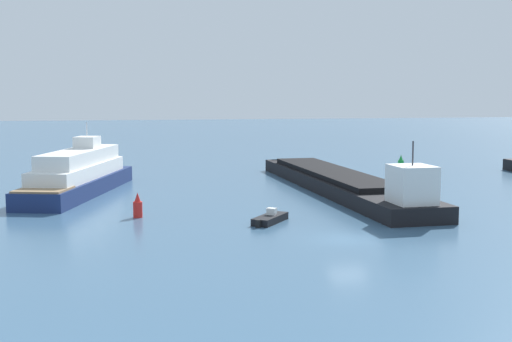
{
  "coord_description": "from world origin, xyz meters",
  "views": [
    {
      "loc": [
        -13.99,
        -40.42,
        9.37
      ],
      "look_at": [
        -0.49,
        28.51,
        1.2
      ],
      "focal_mm": 47.0,
      "sensor_mm": 36.0,
      "label": 1
    }
  ],
  "objects_px": {
    "fishing_skiff": "(270,219)",
    "cargo_barge": "(340,182)",
    "white_riverboat": "(79,175)",
    "small_motorboat": "(59,164)",
    "channel_buoy_red": "(138,207)",
    "channel_buoy_green": "(401,163)"
  },
  "relations": [
    {
      "from": "channel_buoy_green",
      "to": "white_riverboat",
      "type": "bearing_deg",
      "value": -161.33
    },
    {
      "from": "small_motorboat",
      "to": "channel_buoy_green",
      "type": "bearing_deg",
      "value": -16.31
    },
    {
      "from": "fishing_skiff",
      "to": "white_riverboat",
      "type": "bearing_deg",
      "value": 130.31
    },
    {
      "from": "small_motorboat",
      "to": "fishing_skiff",
      "type": "relative_size",
      "value": 1.55
    },
    {
      "from": "cargo_barge",
      "to": "channel_buoy_red",
      "type": "distance_m",
      "value": 21.64
    },
    {
      "from": "channel_buoy_red",
      "to": "cargo_barge",
      "type": "bearing_deg",
      "value": 27.22
    },
    {
      "from": "small_motorboat",
      "to": "white_riverboat",
      "type": "height_order",
      "value": "white_riverboat"
    },
    {
      "from": "white_riverboat",
      "to": "fishing_skiff",
      "type": "distance_m",
      "value": 22.54
    },
    {
      "from": "small_motorboat",
      "to": "white_riverboat",
      "type": "xyz_separation_m",
      "value": [
        4.11,
        -24.83,
        1.5
      ]
    },
    {
      "from": "small_motorboat",
      "to": "channel_buoy_red",
      "type": "height_order",
      "value": "channel_buoy_red"
    },
    {
      "from": "channel_buoy_red",
      "to": "channel_buoy_green",
      "type": "height_order",
      "value": "same"
    },
    {
      "from": "fishing_skiff",
      "to": "cargo_barge",
      "type": "bearing_deg",
      "value": 54.56
    },
    {
      "from": "cargo_barge",
      "to": "white_riverboat",
      "type": "distance_m",
      "value": 24.62
    },
    {
      "from": "white_riverboat",
      "to": "fishing_skiff",
      "type": "bearing_deg",
      "value": -49.69
    },
    {
      "from": "fishing_skiff",
      "to": "channel_buoy_red",
      "type": "bearing_deg",
      "value": 157.39
    },
    {
      "from": "cargo_barge",
      "to": "fishing_skiff",
      "type": "bearing_deg",
      "value": -125.44
    },
    {
      "from": "cargo_barge",
      "to": "fishing_skiff",
      "type": "height_order",
      "value": "cargo_barge"
    },
    {
      "from": "small_motorboat",
      "to": "cargo_barge",
      "type": "relative_size",
      "value": 0.16
    },
    {
      "from": "cargo_barge",
      "to": "white_riverboat",
      "type": "bearing_deg",
      "value": 172.22
    },
    {
      "from": "cargo_barge",
      "to": "channel_buoy_red",
      "type": "xyz_separation_m",
      "value": [
        -19.24,
        -9.9,
        -0.16
      ]
    },
    {
      "from": "fishing_skiff",
      "to": "channel_buoy_red",
      "type": "height_order",
      "value": "channel_buoy_red"
    },
    {
      "from": "channel_buoy_red",
      "to": "fishing_skiff",
      "type": "bearing_deg",
      "value": -22.61
    }
  ]
}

